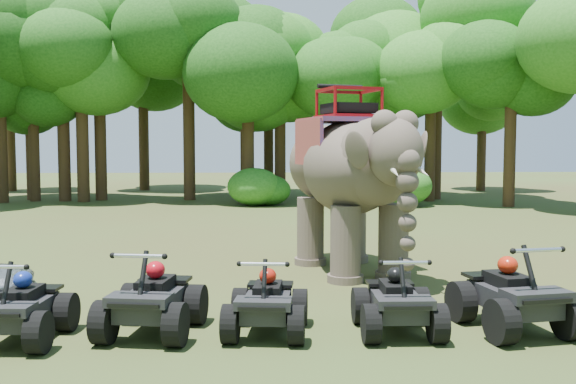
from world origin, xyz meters
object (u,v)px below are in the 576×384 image
atv_1 (152,290)px  atv_4 (513,286)px  elephant (350,178)px  atv_0 (19,299)px  atv_3 (397,293)px  atv_2 (267,294)px

atv_1 → atv_4: size_ratio=0.96×
atv_1 → atv_4: (5.41, -0.09, 0.03)m
elephant → atv_0: elephant is taller
elephant → atv_4: bearing=-84.3°
atv_3 → elephant: bearing=91.2°
elephant → atv_3: elephant is taller
atv_1 → atv_2: size_ratio=1.11×
atv_1 → atv_3: (3.64, -0.13, -0.06)m
elephant → atv_3: (0.04, -4.71, -1.47)m
atv_2 → atv_3: atv_3 is taller
atv_1 → atv_2: atv_1 is taller
atv_1 → atv_2: bearing=6.3°
atv_0 → atv_2: atv_0 is taller
atv_1 → elephant: bearing=60.9°
atv_1 → atv_3: bearing=6.9°
atv_2 → atv_3: size_ratio=0.99×
atv_2 → elephant: bearing=74.3°
elephant → atv_4: size_ratio=2.68×
atv_3 → atv_4: (1.77, 0.04, 0.09)m
elephant → atv_0: 7.44m
atv_3 → atv_4: atv_4 is taller
atv_4 → atv_1: bearing=169.4°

